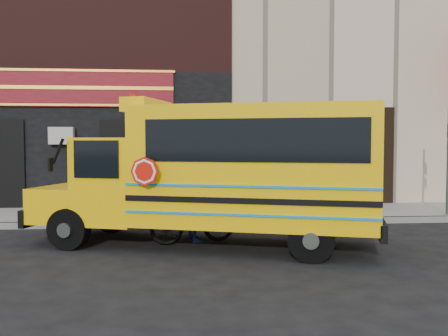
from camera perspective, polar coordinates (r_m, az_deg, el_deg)
ground at (r=9.97m, az=4.29°, el=-8.99°), size 120.00×120.00×0.00m
curb at (r=12.49m, az=2.29°, el=-6.20°), size 40.00×0.20×0.15m
sidewalk at (r=13.96m, az=1.47°, el=-5.22°), size 40.00×3.00×0.15m
building at (r=20.54m, az=-0.80°, el=14.39°), size 20.00×10.70×12.00m
school_bus at (r=9.81m, az=-0.09°, el=-0.28°), size 7.22×4.17×2.92m
bicycle at (r=10.21m, az=-3.51°, el=-5.62°), size 1.87×0.95×1.08m
cyclist at (r=10.21m, az=-3.40°, el=-2.97°), size 0.67×0.84×2.02m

